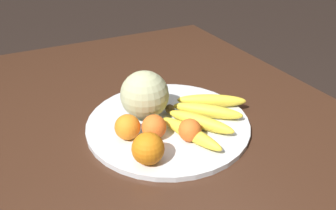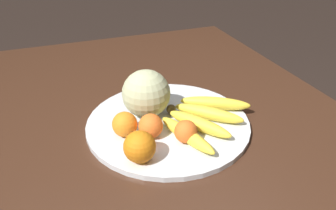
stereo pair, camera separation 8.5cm
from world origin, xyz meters
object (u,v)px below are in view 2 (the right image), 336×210
Objects in this scene: fruit_bowl at (168,123)px; banana_bunch at (203,117)px; orange_front_left at (140,147)px; orange_front_right at (151,126)px; melon at (146,94)px; orange_mid_center at (125,124)px; kitchen_table at (181,160)px; orange_back_left at (186,131)px.

banana_bunch reaches higher than fruit_bowl.
orange_front_left reaches higher than orange_front_right.
melon is 0.11m from orange_mid_center.
kitchen_table is 12.31× the size of melon.
orange_front_left is at bearing 146.56° from orange_front_right.
orange_mid_center is at bearing 100.12° from fruit_bowl.
orange_front_left is 1.20× the size of orange_front_right.
banana_bunch is 3.74× the size of orange_front_left.
orange_front_left is at bearing -106.07° from banana_bunch.
kitchen_table is 0.21m from melon.
melon is 0.11m from orange_front_right.
orange_back_left is at bearing -91.85° from banana_bunch.
fruit_bowl is at bearing -51.39° from orange_front_right.
kitchen_table is 25.24× the size of orange_mid_center.
melon is (0.05, 0.04, 0.07)m from fruit_bowl.
kitchen_table is at bearing -159.42° from fruit_bowl.
orange_back_left is at bearing -120.19° from orange_mid_center.
orange_back_left reaches higher than fruit_bowl.
orange_front_left reaches higher than orange_mid_center.
banana_bunch is at bearing -86.30° from orange_front_right.
banana_bunch is 0.09m from orange_back_left.
orange_mid_center is (0.03, 0.06, 0.00)m from orange_front_right.
orange_front_right is 0.07m from orange_mid_center.
orange_front_right is at bearing -125.92° from banana_bunch.
orange_mid_center is at bearing 59.81° from orange_back_left.
orange_back_left is at bearing -76.86° from orange_front_left.
melon is at bearing 31.26° from kitchen_table.
banana_bunch is 4.48× the size of orange_front_right.
kitchen_table is at bearing -101.07° from orange_mid_center.
kitchen_table is at bearing -89.01° from orange_front_right.
melon is at bearing -21.60° from orange_front_left.
melon is (0.10, 0.06, 0.17)m from kitchen_table.
orange_back_left is (-0.10, -0.01, 0.04)m from fruit_bowl.
kitchen_table is 0.14m from banana_bunch.
fruit_bowl is 0.13m from orange_mid_center.
orange_front_left is at bearing -175.60° from orange_mid_center.
melon is 0.16m from banana_bunch.
fruit_bowl is 7.10× the size of orange_front_right.
orange_front_right is at bearing 168.74° from melon.
orange_mid_center reaches higher than kitchen_table.
melon is at bearing 19.25° from orange_back_left.
orange_mid_center is 1.11× the size of orange_back_left.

